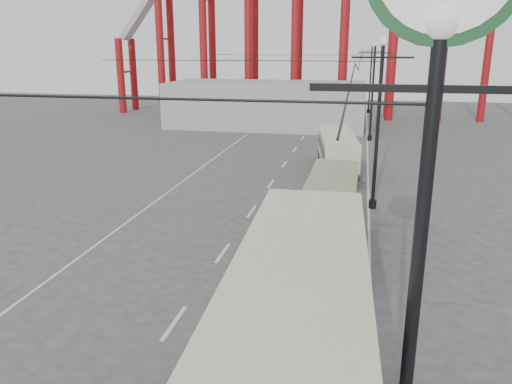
% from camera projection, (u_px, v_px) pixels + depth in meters
% --- Properties ---
extents(road_markings, '(12.52, 120.00, 0.01)m').
position_uv_depth(road_markings, '(266.00, 193.00, 31.29)').
color(road_markings, silver).
rests_on(road_markings, ground).
extents(lamp_post_near, '(3.20, 0.44, 10.80)m').
position_uv_depth(lamp_post_near, '(432.00, 123.00, 6.48)').
color(lamp_post_near, black).
rests_on(lamp_post_near, ground).
extents(lamp_post_mid, '(3.20, 0.44, 9.32)m').
position_uv_depth(lamp_post_mid, '(378.00, 126.00, 27.10)').
color(lamp_post_mid, black).
rests_on(lamp_post_mid, ground).
extents(lamp_post_far, '(3.20, 0.44, 9.32)m').
position_uv_depth(lamp_post_far, '(372.00, 92.00, 47.77)').
color(lamp_post_far, black).
rests_on(lamp_post_far, ground).
extents(lamp_post_distant, '(3.20, 0.44, 9.32)m').
position_uv_depth(lamp_post_distant, '(370.00, 79.00, 68.44)').
color(lamp_post_distant, black).
rests_on(lamp_post_distant, ground).
extents(fairground_shed, '(22.00, 10.00, 5.00)m').
position_uv_depth(fairground_shed, '(267.00, 104.00, 57.26)').
color(fairground_shed, gray).
rests_on(fairground_shed, ground).
extents(double_decker_bus, '(2.79, 9.68, 5.15)m').
position_uv_depth(double_decker_bus, '(296.00, 377.00, 9.32)').
color(double_decker_bus, '#374324').
rests_on(double_decker_bus, ground).
extents(single_decker_green, '(2.41, 10.12, 2.86)m').
position_uv_depth(single_decker_green, '(330.00, 209.00, 23.05)').
color(single_decker_green, gray).
rests_on(single_decker_green, ground).
extents(single_decker_cream, '(3.52, 9.32, 2.83)m').
position_uv_depth(single_decker_cream, '(337.00, 151.00, 36.20)').
color(single_decker_cream, beige).
rests_on(single_decker_cream, ground).
extents(pedestrian, '(0.67, 0.52, 1.64)m').
position_uv_depth(pedestrian, '(295.00, 265.00, 19.02)').
color(pedestrian, black).
rests_on(pedestrian, ground).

